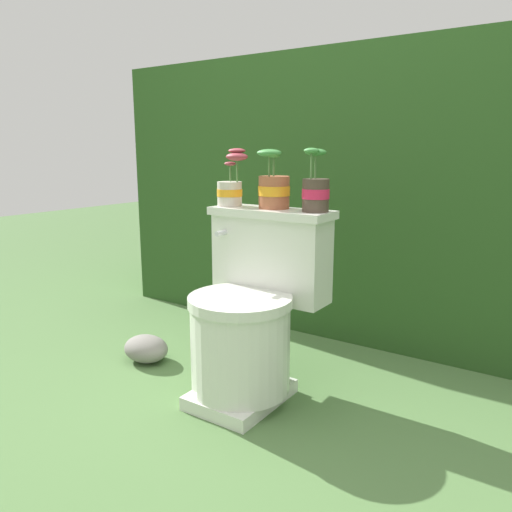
% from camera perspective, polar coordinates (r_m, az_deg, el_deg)
% --- Properties ---
extents(ground_plane, '(12.00, 12.00, 0.00)m').
position_cam_1_polar(ground_plane, '(1.92, 0.78, -16.54)').
color(ground_plane, '#4C703D').
extents(hedge_backdrop, '(2.81, 0.97, 1.38)m').
position_cam_1_polar(hedge_backdrop, '(2.80, 14.74, 6.94)').
color(hedge_backdrop, '#284C1E').
rests_on(hedge_backdrop, ground).
extents(toilet, '(0.48, 0.48, 0.70)m').
position_cam_1_polar(toilet, '(1.87, -0.63, -6.92)').
color(toilet, silver).
rests_on(toilet, ground).
extents(potted_plant_left, '(0.14, 0.10, 0.22)m').
position_cam_1_polar(potted_plant_left, '(1.98, -2.90, 7.99)').
color(potted_plant_left, beige).
rests_on(potted_plant_left, toilet).
extents(potted_plant_midleft, '(0.12, 0.12, 0.22)m').
position_cam_1_polar(potted_plant_midleft, '(1.90, 2.04, 7.81)').
color(potted_plant_midleft, '#9E5638').
rests_on(potted_plant_midleft, toilet).
extents(potted_plant_middle, '(0.10, 0.10, 0.23)m').
position_cam_1_polar(potted_plant_middle, '(1.81, 6.82, 7.51)').
color(potted_plant_middle, '#47382D').
rests_on(potted_plant_middle, toilet).
extents(garden_stone, '(0.21, 0.17, 0.12)m').
position_cam_1_polar(garden_stone, '(2.30, -12.46, -10.30)').
color(garden_stone, gray).
rests_on(garden_stone, ground).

